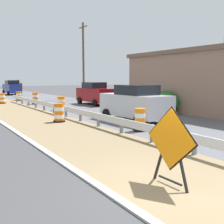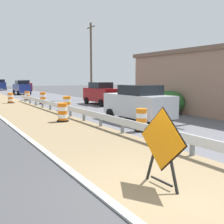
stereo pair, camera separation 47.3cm
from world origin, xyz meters
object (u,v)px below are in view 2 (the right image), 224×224
traffic_barrel_nearest (141,121)px  car_lead_far_lane (138,103)px  car_lead_near_lane (22,87)px  car_trailing_far_lane (0,85)px  traffic_barrel_far (43,99)px  traffic_barrel_mid (67,104)px  traffic_barrel_farther (27,96)px  car_mid_far_lane (24,86)px  utility_pole_mid (91,60)px  car_trailing_near_lane (101,93)px  traffic_barrel_farthest (11,99)px  warning_sign_diamond (162,143)px  traffic_barrel_close (63,113)px

traffic_barrel_nearest → car_lead_far_lane: car_lead_far_lane is taller
car_lead_near_lane → car_trailing_far_lane: bearing=1.3°
traffic_barrel_far → traffic_barrel_mid: bearing=-89.0°
traffic_barrel_nearest → car_lead_far_lane: size_ratio=0.24×
traffic_barrel_farther → car_mid_far_lane: car_mid_far_lane is taller
car_lead_far_lane → utility_pole_mid: 16.86m
traffic_barrel_nearest → car_trailing_near_lane: 13.03m
car_trailing_far_lane → traffic_barrel_farthest: bearing=175.3°
warning_sign_diamond → traffic_barrel_mid: warning_sign_diamond is taller
traffic_barrel_nearest → utility_pole_mid: (6.57, 18.27, 4.04)m
traffic_barrel_mid → traffic_barrel_farther: size_ratio=1.10×
traffic_barrel_mid → car_trailing_near_lane: (4.47, 2.54, 0.56)m
traffic_barrel_far → car_lead_near_lane: size_ratio=0.25×
car_lead_near_lane → utility_pole_mid: size_ratio=0.51×
traffic_barrel_far → car_trailing_near_lane: car_trailing_near_lane is taller
traffic_barrel_farther → car_mid_far_lane: (4.63, 21.41, 0.60)m
warning_sign_diamond → car_trailing_far_lane: 54.67m
car_lead_near_lane → car_trailing_near_lane: 20.04m
traffic_barrel_mid → car_lead_far_lane: 7.34m
traffic_barrel_nearest → traffic_barrel_far: traffic_barrel_far is taller
car_lead_far_lane → car_lead_near_lane: bearing=-1.8°
traffic_barrel_farthest → utility_pole_mid: size_ratio=0.12×
car_mid_far_lane → utility_pole_mid: size_ratio=0.52×
traffic_barrel_mid → car_mid_far_lane: car_mid_far_lane is taller
car_trailing_near_lane → car_mid_far_lane: bearing=179.6°
traffic_barrel_nearest → utility_pole_mid: 19.83m
car_trailing_far_lane → traffic_barrel_mid: bearing=-179.5°
car_trailing_far_lane → car_lead_far_lane: bearing=-177.3°
traffic_barrel_mid → car_lead_far_lane: (1.59, -7.14, 0.57)m
warning_sign_diamond → traffic_barrel_farther: bearing=-98.0°
car_lead_far_lane → traffic_barrel_mid: bearing=10.7°
car_lead_near_lane → utility_pole_mid: 15.01m
traffic_barrel_mid → car_trailing_far_lane: size_ratio=0.24×
traffic_barrel_close → car_lead_near_lane: 27.66m
traffic_barrel_farther → car_trailing_near_lane: 9.92m
traffic_barrel_farthest → car_trailing_near_lane: (7.10, -5.95, 0.60)m
car_lead_far_lane → traffic_barrel_nearest: bearing=144.1°
traffic_barrel_nearest → car_mid_far_lane: bearing=84.1°
traffic_barrel_mid → car_trailing_far_lane: car_trailing_far_lane is taller
traffic_barrel_mid → warning_sign_diamond: bearing=-103.6°
traffic_barrel_nearest → traffic_barrel_farthest: traffic_barrel_nearest is taller
traffic_barrel_close → car_lead_far_lane: (3.86, -2.11, 0.57)m
traffic_barrel_mid → traffic_barrel_farther: traffic_barrel_mid is taller
warning_sign_diamond → utility_pole_mid: (10.13, 23.68, 3.50)m
warning_sign_diamond → car_lead_far_lane: 9.51m
car_lead_far_lane → traffic_barrel_farthest: bearing=13.2°
utility_pole_mid → traffic_barrel_farthest: bearing=-179.2°
car_trailing_near_lane → traffic_barrel_mid: bearing=-61.1°
car_trailing_far_lane → traffic_barrel_far: bearing=-179.9°
car_lead_near_lane → car_mid_far_lane: size_ratio=0.98×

